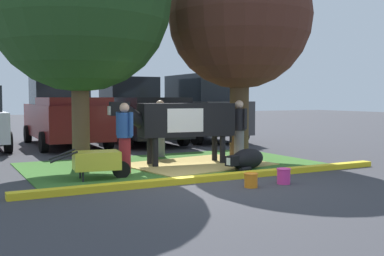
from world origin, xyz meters
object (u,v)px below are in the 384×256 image
(cow_holstein, at_px, (182,120))
(person_handler, at_px, (160,127))
(suv_dark_grey, at_px, (201,108))
(bucket_pink, at_px, (284,176))
(pickup_truck_black, at_px, (137,112))
(pickup_truck_maroon, at_px, (64,113))
(bucket_orange, at_px, (251,180))
(calf_lying, at_px, (247,159))
(person_visitor_near, at_px, (125,136))
(person_visitor_far, at_px, (239,129))
(wheelbarrow, at_px, (98,161))
(shade_tree_right, at_px, (240,18))

(cow_holstein, bearing_deg, person_handler, 84.82)
(person_handler, distance_m, suv_dark_grey, 5.38)
(bucket_pink, relative_size, pickup_truck_black, 0.06)
(pickup_truck_maroon, bearing_deg, bucket_orange, -82.17)
(calf_lying, distance_m, person_visitor_near, 2.84)
(pickup_truck_maroon, distance_m, suv_dark_grey, 5.15)
(person_visitor_near, distance_m, pickup_truck_black, 7.06)
(person_visitor_near, xyz_separation_m, suv_dark_grey, (5.35, 6.22, 0.45))
(suv_dark_grey, bearing_deg, person_visitor_far, -109.83)
(calf_lying, relative_size, person_visitor_near, 0.86)
(cow_holstein, height_order, calf_lying, cow_holstein)
(person_visitor_near, relative_size, wheelbarrow, 0.95)
(pickup_truck_black, distance_m, suv_dark_grey, 2.56)
(person_visitor_far, bearing_deg, calf_lying, -116.03)
(bucket_pink, bearing_deg, calf_lying, 77.58)
(bucket_pink, xyz_separation_m, suv_dark_grey, (3.09, 8.83, 1.11))
(wheelbarrow, distance_m, pickup_truck_black, 7.88)
(bucket_orange, relative_size, suv_dark_grey, 0.06)
(person_handler, bearing_deg, bucket_orange, -93.81)
(pickup_truck_maroon, bearing_deg, person_handler, -70.44)
(cow_holstein, relative_size, pickup_truck_maroon, 0.57)
(shade_tree_right, distance_m, suv_dark_grey, 6.08)
(wheelbarrow, bearing_deg, pickup_truck_black, 62.99)
(person_visitor_near, bearing_deg, shade_tree_right, 14.94)
(calf_lying, xyz_separation_m, pickup_truck_maroon, (-2.44, 7.46, 0.88))
(shade_tree_right, bearing_deg, pickup_truck_maroon, 120.72)
(person_visitor_near, distance_m, person_visitor_far, 3.30)
(shade_tree_right, bearing_deg, wheelbarrow, -161.26)
(bucket_orange, height_order, pickup_truck_black, pickup_truck_black)
(shade_tree_right, bearing_deg, bucket_pink, -110.73)
(cow_holstein, distance_m, pickup_truck_maroon, 6.31)
(calf_lying, distance_m, bucket_pink, 1.87)
(shade_tree_right, distance_m, calf_lying, 4.06)
(person_visitor_far, bearing_deg, wheelbarrow, -166.58)
(cow_holstein, bearing_deg, pickup_truck_maroon, 103.26)
(calf_lying, relative_size, pickup_truck_black, 0.24)
(bucket_pink, bearing_deg, wheelbarrow, 145.38)
(person_visitor_far, distance_m, pickup_truck_maroon, 6.95)
(cow_holstein, distance_m, calf_lying, 1.87)
(calf_lying, xyz_separation_m, person_handler, (-0.85, 2.97, 0.61))
(bucket_pink, height_order, pickup_truck_black, pickup_truck_black)
(calf_lying, bearing_deg, pickup_truck_black, 88.93)
(person_visitor_far, xyz_separation_m, wheelbarrow, (-4.03, -0.96, -0.46))
(person_handler, distance_m, person_visitor_far, 2.27)
(pickup_truck_maroon, height_order, suv_dark_grey, suv_dark_grey)
(person_visitor_far, relative_size, bucket_pink, 5.26)
(calf_lying, height_order, person_visitor_far, person_visitor_far)
(wheelbarrow, height_order, bucket_orange, wheelbarrow)
(shade_tree_right, distance_m, person_handler, 3.65)
(shade_tree_right, bearing_deg, person_handler, 145.83)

